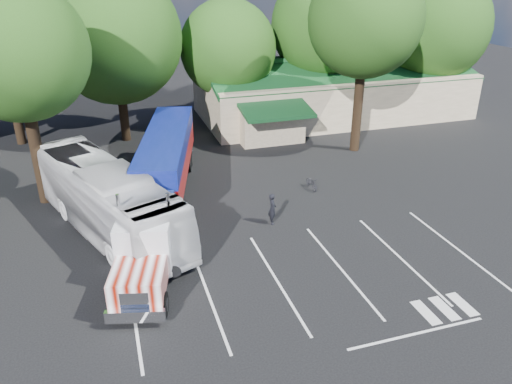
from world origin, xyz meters
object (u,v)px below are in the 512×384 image
object	(u,v)px
semi_truck	(162,173)
silver_sedan	(252,127)
woman	(272,209)
tour_bus	(106,198)
bicycle	(311,183)

from	to	relation	value
semi_truck	silver_sedan	world-z (taller)	semi_truck
semi_truck	woman	world-z (taller)	semi_truck
tour_bus	silver_sedan	size ratio (longest dim) A/B	2.80
woman	tour_bus	size ratio (longest dim) A/B	0.13
tour_bus	silver_sedan	world-z (taller)	tour_bus
woman	silver_sedan	bearing A→B (deg)	-3.82
semi_truck	silver_sedan	size ratio (longest dim) A/B	4.04
woman	bicycle	distance (m)	5.34
semi_truck	bicycle	world-z (taller)	semi_truck
semi_truck	tour_bus	xyz separation A→B (m)	(-3.21, -1.47, -0.42)
semi_truck	tour_bus	distance (m)	3.55
semi_truck	bicycle	size ratio (longest dim) A/B	12.51
woman	tour_bus	xyz separation A→B (m)	(-8.60, 1.99, 0.96)
semi_truck	bicycle	xyz separation A→B (m)	(9.29, 0.16, -1.87)
tour_bus	woman	bearing A→B (deg)	-35.10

